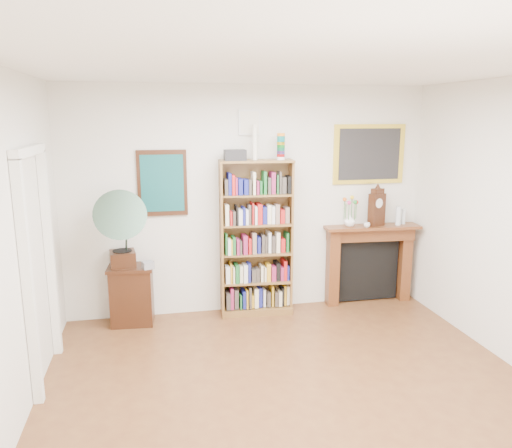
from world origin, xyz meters
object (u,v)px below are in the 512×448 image
at_px(bookshelf, 256,230).
at_px(cd_stack, 148,265).
at_px(bottle_right, 403,216).
at_px(side_cabinet, 132,295).
at_px(gramophone, 120,224).
at_px(teacup, 367,225).
at_px(flower_vase, 350,221).
at_px(mantel_clock, 377,208).
at_px(fireplace, 369,257).
at_px(bottle_left, 398,216).

bearing_deg(bookshelf, cd_stack, -168.36).
xyz_separation_m(cd_stack, bottle_right, (3.28, 0.21, 0.40)).
bearing_deg(side_cabinet, cd_stack, -27.87).
bearing_deg(gramophone, teacup, -5.01).
bearing_deg(bottle_right, side_cabinet, -178.59).
bearing_deg(gramophone, flower_vase, -2.73).
relative_size(gramophone, teacup, 11.60).
relative_size(mantel_clock, teacup, 5.96).
bearing_deg(bottle_right, fireplace, 176.05).
xyz_separation_m(fireplace, cd_stack, (-2.84, -0.24, 0.14)).
bearing_deg(gramophone, bookshelf, -1.37).
bearing_deg(gramophone, bottle_right, -3.50).
height_order(side_cabinet, mantel_clock, mantel_clock).
bearing_deg(fireplace, mantel_clock, -50.18).
bearing_deg(flower_vase, bookshelf, -177.67).
bearing_deg(teacup, flower_vase, 150.31).
height_order(gramophone, mantel_clock, gramophone).
relative_size(bookshelf, fireplace, 1.76).
distance_m(gramophone, cd_stack, 0.57).
xyz_separation_m(bookshelf, cd_stack, (-1.31, -0.16, -0.32)).
distance_m(teacup, bottle_right, 0.57).
height_order(gramophone, teacup, gramophone).
distance_m(cd_stack, teacup, 2.75).
distance_m(flower_vase, teacup, 0.22).
height_order(mantel_clock, bottle_right, mantel_clock).
distance_m(side_cabinet, bottle_right, 3.57).
relative_size(cd_stack, teacup, 1.49).
height_order(side_cabinet, fireplace, fireplace).
distance_m(side_cabinet, cd_stack, 0.46).
xyz_separation_m(gramophone, flower_vase, (2.82, 0.20, -0.12)).
distance_m(side_cabinet, bottle_left, 3.48).
xyz_separation_m(flower_vase, bottle_right, (0.74, 0.00, 0.03)).
bearing_deg(flower_vase, fireplace, 6.66).
bearing_deg(bookshelf, bottle_right, 6.30).
distance_m(side_cabinet, gramophone, 0.90).
bearing_deg(bookshelf, side_cabinet, -174.12).
xyz_separation_m(side_cabinet, gramophone, (-0.08, -0.12, 0.88)).
xyz_separation_m(cd_stack, mantel_clock, (2.88, 0.18, 0.53)).
bearing_deg(mantel_clock, side_cabinet, 157.55).
distance_m(fireplace, teacup, 0.50).
distance_m(cd_stack, mantel_clock, 2.94).
distance_m(fireplace, gramophone, 3.20).
xyz_separation_m(fireplace, teacup, (-0.11, -0.14, 0.47)).
relative_size(bookshelf, side_cabinet, 3.11).
distance_m(side_cabinet, teacup, 3.02).
relative_size(side_cabinet, gramophone, 0.76).
xyz_separation_m(flower_vase, teacup, (0.19, -0.11, -0.04)).
distance_m(bookshelf, teacup, 1.42).
height_order(mantel_clock, teacup, mantel_clock).
bearing_deg(teacup, bookshelf, 177.70).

